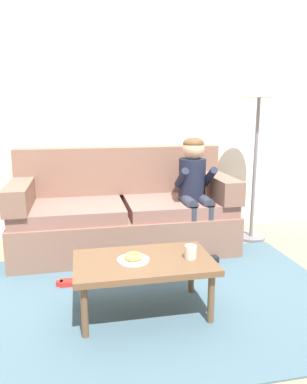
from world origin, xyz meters
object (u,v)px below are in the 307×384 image
(couch, at_px, (124,214))
(person_child, at_px, (194,184))
(coffee_table, at_px, (144,266))
(donut, at_px, (133,256))
(toy_controller, at_px, (71,283))
(floor_lamp, at_px, (259,97))
(mug, at_px, (191,252))

(couch, bearing_deg, person_child, -17.93)
(coffee_table, bearing_deg, donut, -173.21)
(coffee_table, relative_size, toy_controller, 4.05)
(donut, relative_size, floor_lamp, 0.07)
(couch, bearing_deg, donut, -94.18)
(toy_controller, bearing_deg, person_child, 18.70)
(coffee_table, distance_m, donut, 0.10)
(coffee_table, distance_m, toy_controller, 0.78)
(couch, distance_m, donut, 1.27)
(floor_lamp, bearing_deg, toy_controller, -158.32)
(coffee_table, height_order, toy_controller, coffee_table)
(person_child, xyz_separation_m, donut, (-0.75, -1.05, -0.25))
(donut, xyz_separation_m, floor_lamp, (1.46, 1.26, 1.06))
(couch, distance_m, floor_lamp, 1.78)
(toy_controller, bearing_deg, coffee_table, -51.60)
(donut, bearing_deg, person_child, 54.69)
(donut, bearing_deg, couch, 85.82)
(couch, relative_size, person_child, 1.89)
(couch, xyz_separation_m, donut, (-0.09, -1.26, 0.07))
(coffee_table, bearing_deg, floor_lamp, 42.04)
(donut, relative_size, toy_controller, 0.53)
(couch, height_order, coffee_table, couch)
(toy_controller, distance_m, floor_lamp, 2.50)
(person_child, height_order, mug, person_child)
(toy_controller, bearing_deg, couch, 49.41)
(person_child, height_order, floor_lamp, floor_lamp)
(couch, distance_m, mug, 1.33)
(floor_lamp, bearing_deg, person_child, -163.71)
(toy_controller, bearing_deg, floor_lamp, 15.58)
(couch, height_order, toy_controller, couch)
(mug, bearing_deg, donut, 175.20)
(couch, relative_size, coffee_table, 2.28)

